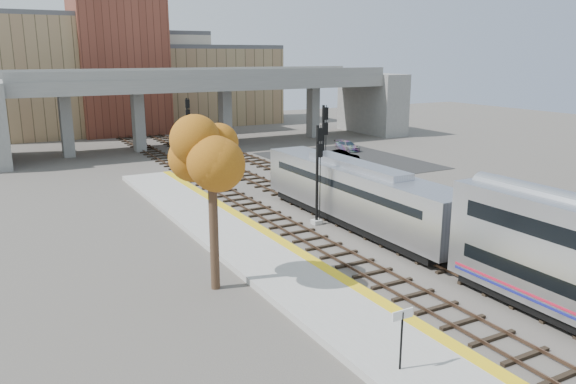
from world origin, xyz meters
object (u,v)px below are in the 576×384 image
car_a (335,165)px  car_b (341,157)px  signal_mast_far (188,131)px  locomotive (356,193)px  signal_mast_near (318,177)px  car_c (347,146)px  signal_mast_mid (323,152)px  tree (211,153)px

car_a → car_b: size_ratio=0.88×
signal_mast_far → car_a: size_ratio=2.01×
locomotive → signal_mast_near: (-2.10, 1.44, 0.98)m
car_a → car_c: (7.87, 9.29, -0.02)m
signal_mast_near → signal_mast_far: bearing=90.0°
signal_mast_mid → tree: (-14.07, -12.49, 3.02)m
car_a → car_c: size_ratio=0.89×
signal_mast_near → car_a: 18.26m
locomotive → signal_mast_mid: bearing=74.6°
signal_mast_near → car_c: signal_mast_near is taller
signal_mast_near → signal_mast_far: (0.00, 26.17, 0.02)m
locomotive → tree: bearing=-156.5°
signal_mast_mid → car_a: 11.40m
tree → car_a: bearing=45.2°
car_c → locomotive: bearing=-124.9°
signal_mast_mid → car_c: bearing=50.5°
signal_mast_near → car_c: (18.81, 23.66, -2.68)m
car_b → locomotive: bearing=-158.6°
signal_mast_near → signal_mast_mid: (4.10, 5.80, 0.47)m
signal_mast_near → signal_mast_mid: bearing=54.8°
signal_mast_far → car_a: signal_mast_far is taller
locomotive → car_b: size_ratio=5.02×
signal_mast_mid → car_a: signal_mast_mid is taller
car_b → car_c: bearing=13.7°
signal_mast_far → tree: (-9.97, -32.85, 3.46)m
tree → locomotive: bearing=23.5°
locomotive → car_c: locomotive is taller
locomotive → car_a: (8.84, 15.81, -1.67)m
signal_mast_near → locomotive: bearing=-34.4°
car_b → car_a: bearing=-168.8°
signal_mast_mid → tree: size_ratio=0.81×
car_a → signal_mast_near: bearing=-112.9°
car_a → tree: bearing=-120.5°
tree → car_a: tree is taller
car_b → tree: bearing=-171.4°
signal_mast_mid → car_b: size_ratio=1.95×
locomotive → tree: tree is taller
signal_mast_mid → car_c: size_ratio=1.97×
locomotive → tree: (-12.07, -5.25, 4.47)m
signal_mast_mid → car_b: 15.67m
signal_mast_mid → signal_mast_far: size_ratio=1.10×
signal_mast_near → car_a: size_ratio=2.01×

